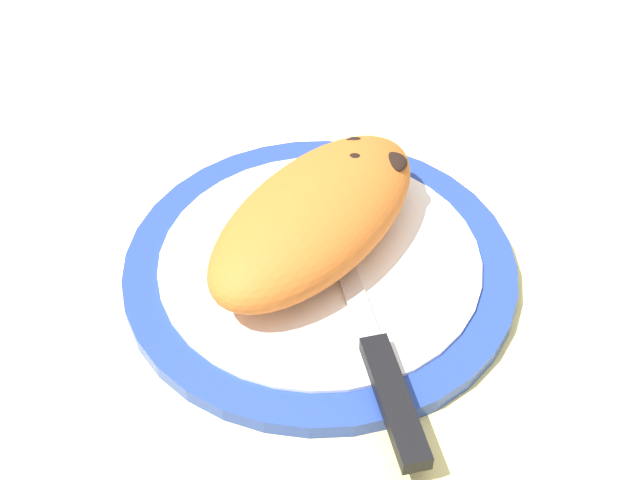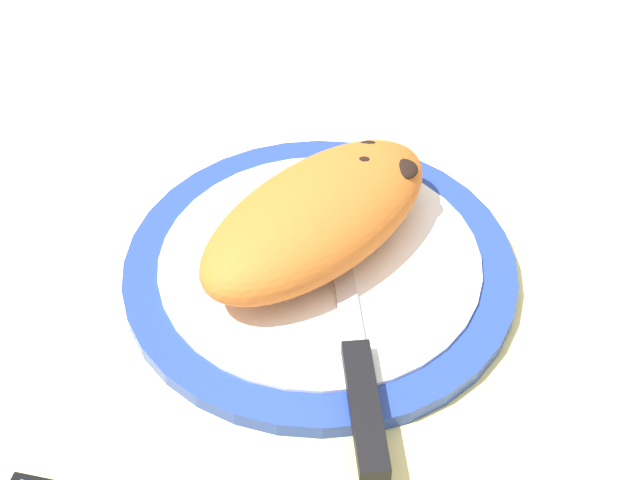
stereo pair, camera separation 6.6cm
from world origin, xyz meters
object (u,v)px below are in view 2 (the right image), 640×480
object	(u,v)px
fork	(252,227)
knife	(359,373)
plate	(320,265)
calzone	(318,217)

from	to	relation	value
fork	knife	bearing A→B (deg)	62.04
plate	calzone	size ratio (longest dim) A/B	1.30
calzone	fork	distance (cm)	6.53
plate	knife	size ratio (longest dim) A/B	1.62
calzone	knife	size ratio (longest dim) A/B	1.24
calzone	fork	xyz separation A→B (cm)	(1.26, -5.66, -3.00)
plate	knife	distance (cm)	12.02
fork	calzone	bearing A→B (deg)	102.54
calzone	knife	distance (cm)	13.59
plate	fork	xyz separation A→B (cm)	(0.21, -6.55, 1.03)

